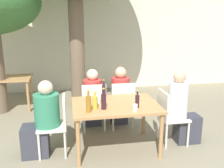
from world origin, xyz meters
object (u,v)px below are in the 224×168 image
at_px(person_seated_0, 42,122).
at_px(wine_bottle_4, 137,101).
at_px(patio_chair_1, 169,114).
at_px(wine_bottle_1, 104,90).
at_px(patio_chair_0, 57,121).
at_px(amber_bottle_2, 89,104).
at_px(drinking_glass_1, 137,100).
at_px(dining_table_front, 115,109).
at_px(drinking_glass_2, 135,108).
at_px(person_seated_3, 119,98).
at_px(patio_chair_2, 94,104).
at_px(person_seated_1, 182,111).
at_px(oil_cruet_3, 95,102).
at_px(dining_table_back, 1,82).
at_px(drinking_glass_0, 98,99).
at_px(wine_bottle_0, 104,101).
at_px(patio_chair_3, 122,102).
at_px(person_seated_2, 92,100).

distance_m(person_seated_0, wine_bottle_4, 1.49).
height_order(patio_chair_1, person_seated_0, person_seated_0).
relative_size(patio_chair_1, wine_bottle_4, 3.42).
xyz_separation_m(patio_chair_1, wine_bottle_1, (-1.03, 0.42, 0.35)).
height_order(patio_chair_0, amber_bottle_2, amber_bottle_2).
bearing_deg(drinking_glass_1, dining_table_front, -174.88).
distance_m(amber_bottle_2, drinking_glass_2, 0.68).
bearing_deg(person_seated_3, patio_chair_2, 23.72).
distance_m(patio_chair_0, patio_chair_1, 1.82).
bearing_deg(person_seated_1, wine_bottle_1, 71.49).
bearing_deg(drinking_glass_2, oil_cruet_3, 161.00).
height_order(dining_table_back, drinking_glass_2, drinking_glass_2).
bearing_deg(wine_bottle_1, wine_bottle_4, -57.06).
xyz_separation_m(dining_table_back, wine_bottle_1, (2.13, -1.87, 0.21)).
height_order(drinking_glass_0, drinking_glass_1, drinking_glass_0).
distance_m(person_seated_0, wine_bottle_0, 1.01).
xyz_separation_m(patio_chair_2, drinking_glass_0, (0.00, -0.63, 0.29)).
bearing_deg(patio_chair_1, patio_chair_2, 58.24).
height_order(wine_bottle_1, wine_bottle_4, wine_bottle_1).
bearing_deg(wine_bottle_1, patio_chair_3, 38.02).
bearing_deg(amber_bottle_2, patio_chair_0, 148.33).
xyz_separation_m(patio_chair_0, drinking_glass_0, (0.64, 0.10, 0.29)).
bearing_deg(drinking_glass_0, person_seated_3, 58.21).
distance_m(patio_chair_1, drinking_glass_0, 1.21).
height_order(person_seated_1, wine_bottle_0, person_seated_1).
xyz_separation_m(wine_bottle_4, drinking_glass_2, (-0.07, -0.14, -0.05)).
xyz_separation_m(drinking_glass_0, drinking_glass_2, (0.49, -0.46, -0.01)).
relative_size(wine_bottle_0, drinking_glass_2, 3.13).
bearing_deg(person_seated_2, drinking_glass_1, 124.07).
relative_size(patio_chair_0, patio_chair_2, 1.00).
bearing_deg(drinking_glass_1, patio_chair_1, -3.42).
bearing_deg(wine_bottle_0, amber_bottle_2, -159.35).
height_order(patio_chair_2, person_seated_1, person_seated_1).
relative_size(oil_cruet_3, drinking_glass_1, 3.18).
height_order(patio_chair_0, person_seated_3, person_seated_3).
xyz_separation_m(person_seated_3, drinking_glass_0, (-0.54, -0.87, 0.28)).
xyz_separation_m(dining_table_back, patio_chair_0, (1.34, -2.29, -0.13)).
bearing_deg(person_seated_1, drinking_glass_1, 87.61).
xyz_separation_m(wine_bottle_0, drinking_glass_1, (0.58, 0.23, -0.08)).
relative_size(person_seated_1, person_seated_2, 1.08).
bearing_deg(person_seated_0, person_seated_3, 124.38).
relative_size(patio_chair_2, oil_cruet_3, 3.47).
bearing_deg(drinking_glass_2, drinking_glass_1, 70.48).
height_order(dining_table_back, person_seated_1, person_seated_1).
distance_m(dining_table_back, wine_bottle_4, 3.58).
bearing_deg(dining_table_back, amber_bottle_2, -55.03).
distance_m(patio_chair_3, oil_cruet_3, 1.13).
height_order(person_seated_2, wine_bottle_1, person_seated_2).
relative_size(patio_chair_1, patio_chair_2, 1.00).
bearing_deg(person_seated_1, patio_chair_2, 62.72).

